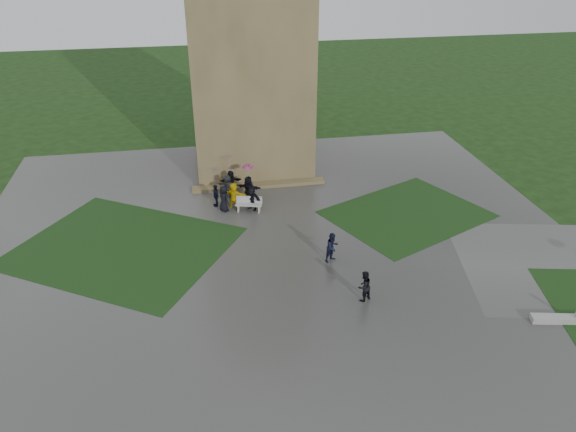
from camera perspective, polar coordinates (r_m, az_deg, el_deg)
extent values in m
plane|color=black|center=(29.18, -0.26, -5.72)|extent=(120.00, 120.00, 0.00)
cube|color=#373735|center=(30.83, -0.89, -3.67)|extent=(34.00, 34.00, 0.02)
cube|color=black|center=(32.56, -16.44, -3.05)|extent=(14.10, 13.46, 0.01)
cube|color=black|center=(35.45, 11.99, 0.21)|extent=(11.12, 10.15, 0.01)
cube|color=brown|center=(39.78, -4.16, 17.53)|extent=(8.00, 8.00, 18.00)
cube|color=brown|center=(38.29, -2.97, 3.17)|extent=(9.00, 0.80, 0.22)
cube|color=#AFAFAB|center=(34.87, -4.01, 1.17)|extent=(1.69, 0.89, 0.06)
cube|color=#AFAFAB|center=(35.08, -5.04, 0.85)|extent=(0.20, 0.44, 0.45)
cube|color=#AFAFAB|center=(34.89, -2.94, 0.77)|extent=(0.20, 0.44, 0.45)
cube|color=#AFAFAB|center=(34.97, -3.96, 1.71)|extent=(1.58, 0.48, 0.43)
imported|color=black|center=(36.03, -4.05, 2.77)|extent=(1.67, 1.24, 1.71)
imported|color=black|center=(36.51, -4.00, 2.93)|extent=(0.80, 0.59, 1.48)
imported|color=black|center=(37.24, -5.82, 3.46)|extent=(1.49, 0.58, 1.59)
imported|color=#3C3B40|center=(36.67, -6.14, 3.02)|extent=(1.55, 1.03, 1.57)
imported|color=black|center=(35.65, -7.35, 2.09)|extent=(0.66, 0.94, 1.46)
imported|color=black|center=(34.91, -6.54, 1.77)|extent=(0.91, 1.00, 1.69)
imported|color=yellow|center=(35.23, -5.52, 2.08)|extent=(1.65, 1.25, 1.70)
imported|color=black|center=(34.98, -3.68, 1.84)|extent=(1.40, 1.38, 1.56)
imported|color=#D457A5|center=(36.68, -5.92, 5.44)|extent=(1.07, 1.07, 0.98)
imported|color=#6B3085|center=(35.07, -7.49, 4.12)|extent=(1.07, 1.07, 0.98)
imported|color=black|center=(34.44, -6.64, 3.43)|extent=(0.84, 0.84, 0.77)
imported|color=#D457A5|center=(35.98, -4.07, 4.80)|extent=(0.73, 0.73, 0.64)
imported|color=black|center=(29.75, 4.54, -3.18)|extent=(0.92, 0.80, 1.64)
imported|color=black|center=(27.00, 7.73, -7.07)|extent=(0.88, 0.75, 1.57)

